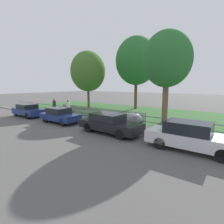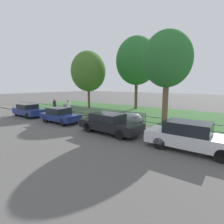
{
  "view_description": "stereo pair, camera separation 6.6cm",
  "coord_description": "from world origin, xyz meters",
  "px_view_note": "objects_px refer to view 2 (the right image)",
  "views": [
    {
      "loc": [
        11.76,
        -10.14,
        3.26
      ],
      "look_at": [
        3.26,
        0.94,
        1.1
      ],
      "focal_mm": 28.0,
      "sensor_mm": 36.0,
      "label": 1
    },
    {
      "loc": [
        11.81,
        -10.1,
        3.26
      ],
      "look_at": [
        3.26,
        0.94,
        1.1
      ],
      "focal_mm": 28.0,
      "sensor_mm": 36.0,
      "label": 2
    }
  ],
  "objects_px": {
    "parked_car_navy_estate": "(109,123)",
    "tree_behind_motorcycle": "(137,61)",
    "tree_mid_park": "(167,60)",
    "parked_car_red_compact": "(191,136)",
    "pedestrian_near_fence": "(68,107)",
    "parked_car_silver_hatchback": "(28,110)",
    "parked_car_black_saloon": "(60,115)",
    "tree_nearest_kerb": "(88,71)",
    "pedestrian_by_lamp": "(55,106)",
    "covered_motorcycle": "(132,118)"
  },
  "relations": [
    {
      "from": "parked_car_silver_hatchback",
      "to": "pedestrian_near_fence",
      "type": "bearing_deg",
      "value": 32.23
    },
    {
      "from": "parked_car_navy_estate",
      "to": "pedestrian_near_fence",
      "type": "xyz_separation_m",
      "value": [
        -6.99,
        2.08,
        0.32
      ]
    },
    {
      "from": "parked_car_red_compact",
      "to": "pedestrian_by_lamp",
      "type": "xyz_separation_m",
      "value": [
        -14.91,
        2.35,
        0.25
      ]
    },
    {
      "from": "parked_car_silver_hatchback",
      "to": "parked_car_red_compact",
      "type": "xyz_separation_m",
      "value": [
        15.87,
        0.16,
        0.06
      ]
    },
    {
      "from": "parked_car_red_compact",
      "to": "covered_motorcycle",
      "type": "bearing_deg",
      "value": 150.33
    },
    {
      "from": "parked_car_black_saloon",
      "to": "tree_mid_park",
      "type": "xyz_separation_m",
      "value": [
        7.17,
        5.7,
        4.7
      ]
    },
    {
      "from": "parked_car_silver_hatchback",
      "to": "covered_motorcycle",
      "type": "distance_m",
      "value": 11.17
    },
    {
      "from": "tree_nearest_kerb",
      "to": "covered_motorcycle",
      "type": "bearing_deg",
      "value": -28.18
    },
    {
      "from": "parked_car_navy_estate",
      "to": "parked_car_red_compact",
      "type": "height_order",
      "value": "parked_car_red_compact"
    },
    {
      "from": "tree_nearest_kerb",
      "to": "parked_car_silver_hatchback",
      "type": "bearing_deg",
      "value": -91.52
    },
    {
      "from": "parked_car_black_saloon",
      "to": "tree_behind_motorcycle",
      "type": "relative_size",
      "value": 0.39
    },
    {
      "from": "tree_mid_park",
      "to": "pedestrian_by_lamp",
      "type": "relative_size",
      "value": 4.48
    },
    {
      "from": "parked_car_navy_estate",
      "to": "pedestrian_by_lamp",
      "type": "distance_m",
      "value": 9.96
    },
    {
      "from": "parked_car_navy_estate",
      "to": "tree_mid_park",
      "type": "xyz_separation_m",
      "value": [
        1.68,
        5.68,
        4.68
      ]
    },
    {
      "from": "parked_car_navy_estate",
      "to": "covered_motorcycle",
      "type": "xyz_separation_m",
      "value": [
        0.13,
        2.75,
        -0.07
      ]
    },
    {
      "from": "covered_motorcycle",
      "to": "pedestrian_by_lamp",
      "type": "bearing_deg",
      "value": -178.2
    },
    {
      "from": "pedestrian_by_lamp",
      "to": "parked_car_black_saloon",
      "type": "bearing_deg",
      "value": 165.67
    },
    {
      "from": "tree_mid_park",
      "to": "pedestrian_near_fence",
      "type": "height_order",
      "value": "tree_mid_park"
    },
    {
      "from": "tree_nearest_kerb",
      "to": "pedestrian_near_fence",
      "type": "xyz_separation_m",
      "value": [
        3.42,
        -6.32,
        -4.1
      ]
    },
    {
      "from": "parked_car_red_compact",
      "to": "pedestrian_by_lamp",
      "type": "bearing_deg",
      "value": 170.11
    },
    {
      "from": "pedestrian_near_fence",
      "to": "pedestrian_by_lamp",
      "type": "distance_m",
      "value": 2.71
    },
    {
      "from": "tree_mid_park",
      "to": "tree_behind_motorcycle",
      "type": "bearing_deg",
      "value": 135.86
    },
    {
      "from": "tree_nearest_kerb",
      "to": "tree_behind_motorcycle",
      "type": "xyz_separation_m",
      "value": [
        5.49,
        3.68,
        1.34
      ]
    },
    {
      "from": "tree_behind_motorcycle",
      "to": "tree_nearest_kerb",
      "type": "bearing_deg",
      "value": -146.16
    },
    {
      "from": "tree_nearest_kerb",
      "to": "tree_mid_park",
      "type": "relative_size",
      "value": 1.01
    },
    {
      "from": "covered_motorcycle",
      "to": "pedestrian_by_lamp",
      "type": "height_order",
      "value": "pedestrian_by_lamp"
    },
    {
      "from": "tree_nearest_kerb",
      "to": "pedestrian_by_lamp",
      "type": "bearing_deg",
      "value": -83.2
    },
    {
      "from": "parked_car_navy_estate",
      "to": "covered_motorcycle",
      "type": "bearing_deg",
      "value": 88.62
    },
    {
      "from": "tree_behind_motorcycle",
      "to": "covered_motorcycle",
      "type": "bearing_deg",
      "value": -61.55
    },
    {
      "from": "parked_car_navy_estate",
      "to": "parked_car_silver_hatchback",
      "type": "bearing_deg",
      "value": -177.54
    },
    {
      "from": "tree_behind_motorcycle",
      "to": "tree_mid_park",
      "type": "bearing_deg",
      "value": -44.14
    },
    {
      "from": "tree_behind_motorcycle",
      "to": "pedestrian_near_fence",
      "type": "bearing_deg",
      "value": -101.69
    },
    {
      "from": "tree_mid_park",
      "to": "parked_car_navy_estate",
      "type": "bearing_deg",
      "value": -106.44
    },
    {
      "from": "tree_behind_motorcycle",
      "to": "pedestrian_near_fence",
      "type": "distance_m",
      "value": 11.57
    },
    {
      "from": "tree_behind_motorcycle",
      "to": "pedestrian_near_fence",
      "type": "height_order",
      "value": "tree_behind_motorcycle"
    },
    {
      "from": "parked_car_silver_hatchback",
      "to": "pedestrian_by_lamp",
      "type": "xyz_separation_m",
      "value": [
        0.95,
        2.51,
        0.31
      ]
    },
    {
      "from": "parked_car_black_saloon",
      "to": "tree_nearest_kerb",
      "type": "distance_m",
      "value": 10.72
    },
    {
      "from": "parked_car_silver_hatchback",
      "to": "tree_nearest_kerb",
      "type": "distance_m",
      "value": 9.68
    },
    {
      "from": "pedestrian_by_lamp",
      "to": "parked_car_silver_hatchback",
      "type": "bearing_deg",
      "value": 83.92
    },
    {
      "from": "parked_car_navy_estate",
      "to": "tree_behind_motorcycle",
      "type": "relative_size",
      "value": 0.47
    },
    {
      "from": "tree_mid_park",
      "to": "parked_car_red_compact",
      "type": "bearing_deg",
      "value": -58.18
    },
    {
      "from": "tree_nearest_kerb",
      "to": "parked_car_red_compact",
      "type": "bearing_deg",
      "value": -28.36
    },
    {
      "from": "parked_car_red_compact",
      "to": "tree_mid_park",
      "type": "bearing_deg",
      "value": 120.89
    },
    {
      "from": "parked_car_black_saloon",
      "to": "parked_car_navy_estate",
      "type": "relative_size",
      "value": 0.83
    },
    {
      "from": "parked_car_navy_estate",
      "to": "pedestrian_near_fence",
      "type": "distance_m",
      "value": 7.3
    },
    {
      "from": "parked_car_navy_estate",
      "to": "parked_car_red_compact",
      "type": "xyz_separation_m",
      "value": [
        5.23,
        -0.04,
        0.04
      ]
    },
    {
      "from": "pedestrian_near_fence",
      "to": "tree_behind_motorcycle",
      "type": "bearing_deg",
      "value": 18.75
    },
    {
      "from": "parked_car_black_saloon",
      "to": "tree_nearest_kerb",
      "type": "bearing_deg",
      "value": 119.15
    },
    {
      "from": "parked_car_black_saloon",
      "to": "covered_motorcycle",
      "type": "distance_m",
      "value": 6.27
    },
    {
      "from": "covered_motorcycle",
      "to": "pedestrian_near_fence",
      "type": "height_order",
      "value": "pedestrian_near_fence"
    }
  ]
}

